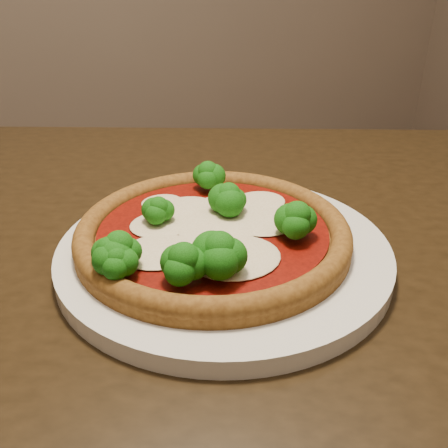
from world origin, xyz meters
name	(u,v)px	position (x,y,z in m)	size (l,w,h in m)	color
dining_table	(188,316)	(-0.18, -0.03, 0.65)	(1.40, 1.20, 0.75)	black
plate	(224,251)	(-0.15, -0.08, 0.76)	(0.33, 0.33, 0.02)	silver
pizza	(211,231)	(-0.17, -0.08, 0.78)	(0.27, 0.27, 0.06)	brown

